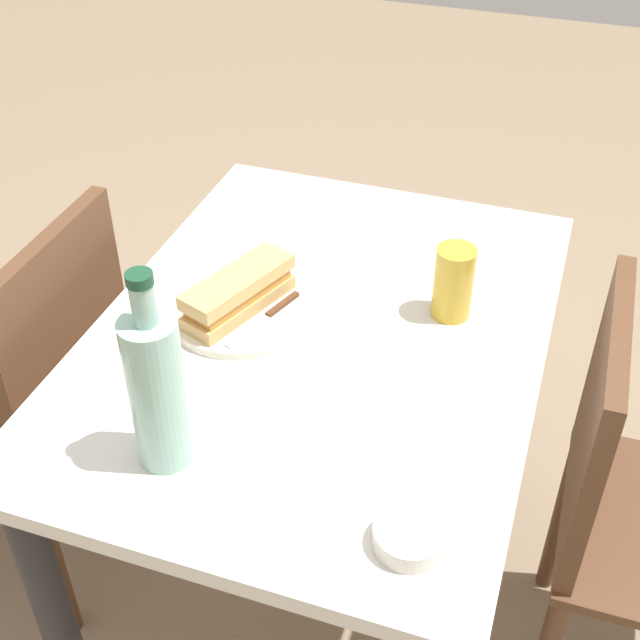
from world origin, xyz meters
name	(u,v)px	position (x,y,z in m)	size (l,w,h in m)	color
ground_plane	(320,588)	(0.00, 0.00, 0.00)	(8.00, 8.00, 0.00)	#8C755B
dining_table	(320,386)	(0.00, 0.00, 0.60)	(1.00, 0.74, 0.74)	silver
chair_far	(637,508)	(0.00, 0.57, 0.50)	(0.40, 0.40, 0.86)	brown
chair_near	(35,390)	(0.08, -0.57, 0.50)	(0.41, 0.41, 0.86)	brown
plate_near	(240,311)	(0.01, -0.14, 0.74)	(0.24, 0.24, 0.01)	silver
baguette_sandwich_near	(238,292)	(0.01, -0.14, 0.78)	(0.23, 0.14, 0.07)	tan
knife_near	(268,316)	(0.01, -0.09, 0.75)	(0.17, 0.07, 0.01)	silver
water_bottle	(157,389)	(0.34, -0.11, 0.86)	(0.08, 0.08, 0.31)	#99C6B7
beer_glass	(453,282)	(-0.11, 0.20, 0.80)	(0.07, 0.07, 0.13)	gold
olive_bowl	(410,537)	(0.38, 0.25, 0.75)	(0.09, 0.09, 0.03)	silver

